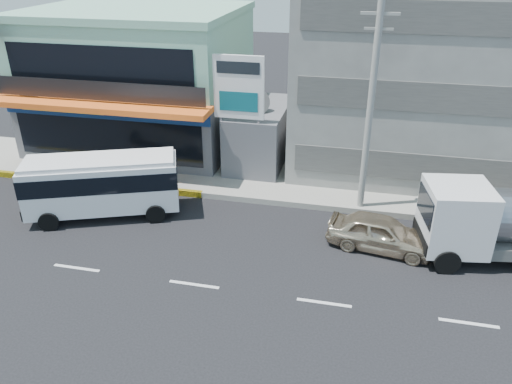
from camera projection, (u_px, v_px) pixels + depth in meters
ground at (194, 285)px, 19.20m from camera, size 120.00×120.00×0.00m
sidewalk at (342, 188)px, 26.44m from camera, size 70.00×5.00×0.30m
shop_building at (142, 82)px, 31.14m from camera, size 12.40×11.70×8.00m
concrete_building at (451, 41)px, 27.20m from camera, size 16.00×12.00×14.00m
gap_structure at (260, 136)px, 28.88m from camera, size 3.00×6.00×3.50m
satellite_dish at (256, 111)px, 27.19m from camera, size 1.50×1.50×0.15m
billboard at (239, 95)px, 25.12m from camera, size 2.60×0.18×6.90m
utility_pole_near at (370, 109)px, 22.18m from camera, size 1.60×0.30×10.00m
minibus at (102, 182)px, 23.35m from camera, size 7.37×4.64×2.94m
sedan at (381, 233)px, 21.16m from camera, size 4.73×2.51×1.53m
motorcycle_rider at (155, 191)px, 24.68m from camera, size 1.99×1.05×2.43m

